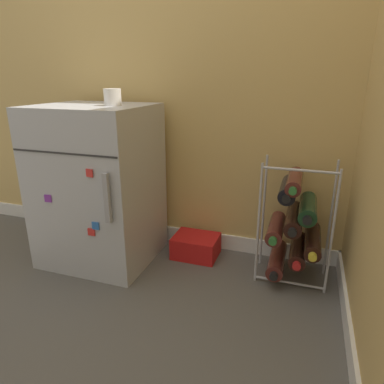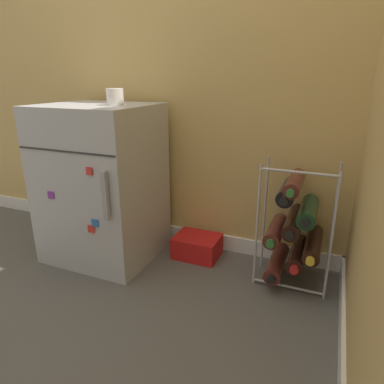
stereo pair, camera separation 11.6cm
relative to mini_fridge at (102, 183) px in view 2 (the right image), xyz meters
name	(u,v)px [view 2 (the right image)]	position (x,y,z in m)	size (l,w,h in m)	color
ground_plane	(150,299)	(0.45, -0.30, -0.42)	(14.00, 14.00, 0.00)	#56544F
wall_back	(202,19)	(0.45, 0.33, 0.82)	(6.62, 0.07, 2.50)	tan
mini_fridge	(102,183)	(0.00, 0.00, 0.00)	(0.57, 0.53, 0.83)	#B7BABF
wine_rack	(294,228)	(1.01, 0.10, -0.13)	(0.34, 0.33, 0.60)	#B2B2B7
soda_box	(197,246)	(0.49, 0.16, -0.36)	(0.25, 0.19, 0.12)	red
fridge_top_cup	(115,97)	(0.12, 0.00, 0.46)	(0.08, 0.08, 0.08)	silver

